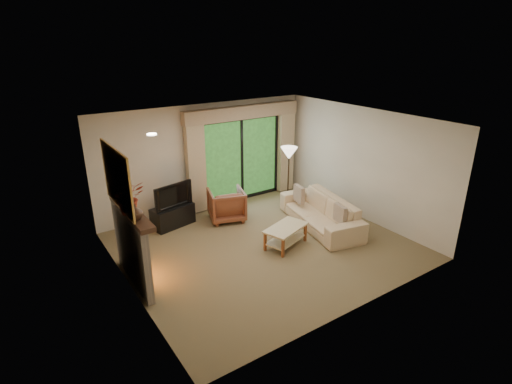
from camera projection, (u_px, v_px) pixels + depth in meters
floor at (264, 246)px, 8.27m from camera, size 5.50×5.50×0.00m
ceiling at (265, 121)px, 7.33m from camera, size 5.50×5.50×0.00m
wall_back at (206, 157)px, 9.73m from camera, size 5.00×0.00×5.00m
wall_front at (362, 236)px, 5.87m from camera, size 5.00×0.00×5.00m
wall_left at (124, 221)px, 6.36m from camera, size 0.00×5.00×5.00m
wall_right at (362, 164)px, 9.23m from camera, size 0.00×5.00×5.00m
fireplace at (132, 248)px, 6.80m from camera, size 0.24×1.70×1.37m
mirror at (117, 178)px, 6.30m from camera, size 0.07×1.45×1.02m
sliding_door at (242, 159)px, 10.29m from camera, size 2.26×0.10×2.16m
curtain_left at (196, 165)px, 9.46m from camera, size 0.45×0.18×2.35m
curtain_right at (286, 149)px, 10.87m from camera, size 0.45×0.18×2.35m
cornice at (243, 112)px, 9.78m from camera, size 3.20×0.24×0.32m
media_console at (173, 216)px, 9.08m from camera, size 1.03×0.62×0.48m
tv at (171, 195)px, 8.89m from camera, size 0.97×0.32×0.55m
armchair at (227, 205)px, 9.35m from camera, size 1.00×1.02×0.74m
sofa at (320, 212)px, 9.04m from camera, size 1.37×2.48×0.68m
pillow_near at (340, 214)px, 8.39m from camera, size 0.17×0.39×0.38m
pillow_far at (299, 194)px, 9.43m from camera, size 0.18×0.41×0.40m
coffee_table at (286, 236)px, 8.20m from camera, size 1.08×0.80×0.43m
floor_lamp at (288, 177)px, 9.95m from camera, size 0.47×0.47×1.55m
vase at (135, 212)px, 6.21m from camera, size 0.27×0.27×0.24m
branches at (129, 198)px, 6.38m from camera, size 0.52×0.46×0.54m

